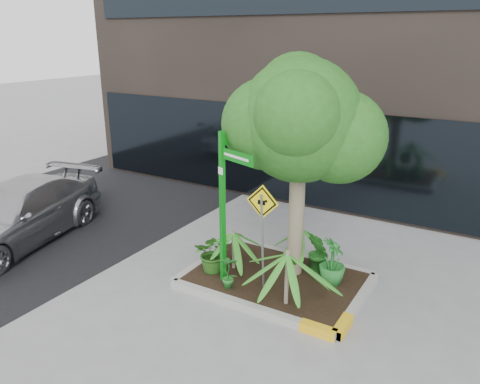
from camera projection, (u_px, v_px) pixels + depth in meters
The scene contains 14 objects.
ground at pixel (259, 287), 8.79m from camera, with size 80.00×80.00×0.00m, color gray.
asphalt_road at pixel (35, 221), 11.94m from camera, with size 7.00×80.00×0.01m, color black.
planter at pixel (277, 280), 8.87m from camera, with size 3.35×2.36×0.15m.
tree at pixel (300, 120), 8.14m from camera, with size 2.83×2.51×4.24m.
palm_front at pixel (288, 254), 7.72m from camera, with size 1.11×1.11×1.23m.
palm_left at pixel (234, 233), 8.99m from camera, with size 0.89×0.89×0.99m.
palm_back at pixel (302, 229), 9.22m from camera, with size 0.87×0.87×0.96m.
parked_car at pixel (16, 214), 10.54m from camera, with size 1.87×4.60×1.33m, color #AEAEB3.
shrub_a at pixel (214, 253), 8.97m from camera, with size 0.70×0.70×0.78m, color #255618.
shrub_b at pixel (332, 262), 8.52m from camera, with size 0.48×0.48×0.87m, color #227129.
shrub_c at pixel (229, 272), 8.38m from camera, with size 0.35×0.35×0.66m, color #226F24.
shrub_d at pixel (319, 253), 8.88m from camera, with size 0.47×0.47×0.86m, color #1B5A1A.
street_sign_post at pixel (227, 195), 8.25m from camera, with size 0.83×1.06×2.97m.
cattle_sign at pixel (262, 220), 8.05m from camera, with size 0.61×0.18×1.97m.
Camera 1 is at (3.65, -6.85, 4.52)m, focal length 35.00 mm.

